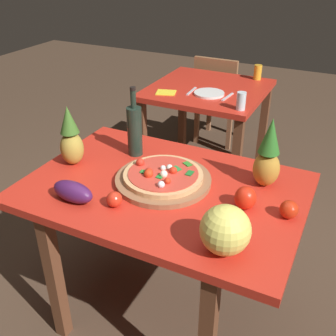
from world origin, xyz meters
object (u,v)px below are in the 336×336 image
at_px(eggplant, 73,192).
at_px(knife_utensil, 228,97).
at_px(pineapple_left, 268,156).
at_px(napkin_folded, 166,93).
at_px(tomato_at_corner, 114,199).
at_px(pineapple_right, 71,139).
at_px(bell_pepper, 245,198).
at_px(drinking_glass_water, 241,101).
at_px(melon, 225,230).
at_px(pizza_board, 163,180).
at_px(dining_chair, 218,95).
at_px(wine_bottle, 135,130).
at_px(drinking_glass_juice, 258,72).
at_px(pizza, 163,175).
at_px(tomato_beside_pepper, 289,209).
at_px(fork_utensil, 191,91).
at_px(dinner_plate, 209,93).
at_px(display_table, 164,203).
at_px(background_table, 207,103).

relative_size(eggplant, knife_utensil, 1.11).
bearing_deg(pineapple_left, napkin_folded, 136.12).
xyz_separation_m(pineapple_left, tomato_at_corner, (-0.52, -0.45, -0.11)).
height_order(pineapple_right, eggplant, pineapple_right).
distance_m(bell_pepper, drinking_glass_water, 1.12).
bearing_deg(tomato_at_corner, melon, -6.72).
distance_m(pizza_board, melon, 0.52).
xyz_separation_m(dining_chair, pizza_board, (0.45, -2.03, 0.30)).
distance_m(bell_pepper, tomato_at_corner, 0.55).
xyz_separation_m(bell_pepper, knife_utensil, (-0.50, 1.25, -0.04)).
xyz_separation_m(pizza_board, wine_bottle, (-0.26, 0.19, 0.13)).
bearing_deg(drinking_glass_juice, pineapple_right, -104.31).
distance_m(dining_chair, pizza, 2.10).
height_order(pineapple_left, melon, pineapple_left).
bearing_deg(tomato_beside_pepper, eggplant, -161.42).
distance_m(dining_chair, fork_utensil, 0.86).
bearing_deg(dinner_plate, pizza_board, -78.66).
relative_size(display_table, pineapple_right, 4.12).
distance_m(wine_bottle, tomato_at_corner, 0.49).
bearing_deg(pizza_board, pineapple_left, 23.88).
height_order(pizza_board, bell_pepper, bell_pepper).
bearing_deg(napkin_folded, bell_pepper, -50.62).
bearing_deg(melon, background_table, 113.02).
xyz_separation_m(bell_pepper, drinking_glass_water, (-0.35, 1.06, 0.01)).
relative_size(pineapple_left, drinking_glass_juice, 2.84).
relative_size(pizza, wine_bottle, 1.02).
bearing_deg(napkin_folded, pineapple_right, -87.11).
xyz_separation_m(display_table, dining_chair, (-0.47, 2.05, -0.20)).
height_order(eggplant, fork_utensil, eggplant).
height_order(pizza_board, pizza, pizza).
relative_size(dining_chair, drinking_glass_water, 7.13).
bearing_deg(wine_bottle, drinking_glass_juice, 81.71).
xyz_separation_m(display_table, pineapple_right, (-0.50, -0.01, 0.23)).
bearing_deg(pineapple_left, knife_utensil, 117.06).
height_order(wine_bottle, pineapple_left, wine_bottle).
distance_m(background_table, melon, 1.85).
bearing_deg(dinner_plate, napkin_folded, -159.92).
xyz_separation_m(pineapple_left, melon, (-0.02, -0.51, -0.05)).
relative_size(wine_bottle, knife_utensil, 2.01).
relative_size(melon, tomato_at_corner, 2.72).
xyz_separation_m(eggplant, tomato_at_corner, (0.18, 0.04, -0.01)).
bearing_deg(knife_utensil, dinner_plate, -174.42).
relative_size(display_table, drinking_glass_juice, 10.88).
relative_size(tomato_beside_pepper, drinking_glass_juice, 0.66).
bearing_deg(drinking_glass_juice, pizza, -89.03).
height_order(pizza, wine_bottle, wine_bottle).
distance_m(melon, dinner_plate, 1.68).
bearing_deg(melon, tomato_beside_pepper, 61.07).
height_order(pizza_board, napkin_folded, pizza_board).
xyz_separation_m(pizza, eggplant, (-0.28, -0.30, 0.00)).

